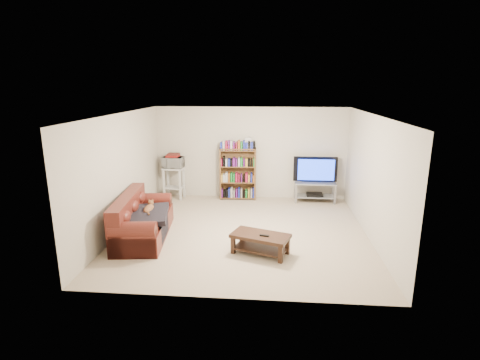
# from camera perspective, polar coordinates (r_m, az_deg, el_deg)

# --- Properties ---
(floor) EXTENTS (5.00, 5.00, 0.00)m
(floor) POSITION_cam_1_polar(r_m,az_deg,el_deg) (7.81, 0.49, -7.88)
(floor) COLOR beige
(floor) RESTS_ON ground
(ceiling) EXTENTS (5.00, 5.00, 0.00)m
(ceiling) POSITION_cam_1_polar(r_m,az_deg,el_deg) (7.25, 0.53, 9.97)
(ceiling) COLOR white
(ceiling) RESTS_ON ground
(wall_back) EXTENTS (5.00, 0.00, 5.00)m
(wall_back) POSITION_cam_1_polar(r_m,az_deg,el_deg) (9.88, 1.61, 4.13)
(wall_back) COLOR silver
(wall_back) RESTS_ON ground
(wall_front) EXTENTS (5.00, 0.00, 5.00)m
(wall_front) POSITION_cam_1_polar(r_m,az_deg,el_deg) (5.05, -1.66, -5.98)
(wall_front) COLOR silver
(wall_front) RESTS_ON ground
(wall_left) EXTENTS (0.00, 5.00, 5.00)m
(wall_left) POSITION_cam_1_polar(r_m,az_deg,el_deg) (8.02, -17.61, 1.04)
(wall_left) COLOR silver
(wall_left) RESTS_ON ground
(wall_right) EXTENTS (0.00, 5.00, 5.00)m
(wall_right) POSITION_cam_1_polar(r_m,az_deg,el_deg) (7.67, 19.47, 0.30)
(wall_right) COLOR silver
(wall_right) RESTS_ON ground
(sofa) EXTENTS (1.10, 2.09, 0.86)m
(sofa) POSITION_cam_1_polar(r_m,az_deg,el_deg) (7.70, -14.99, -6.26)
(sofa) COLOR #5B1F17
(sofa) RESTS_ON floor
(blanket) EXTENTS (0.96, 1.14, 0.18)m
(blanket) POSITION_cam_1_polar(r_m,az_deg,el_deg) (7.47, -13.98, -5.17)
(blanket) COLOR black
(blanket) RESTS_ON sofa
(cat) EXTENTS (0.28, 0.57, 0.16)m
(cat) POSITION_cam_1_polar(r_m,az_deg,el_deg) (7.62, -13.73, -4.28)
(cat) COLOR brown
(cat) RESTS_ON sofa
(coffee_table) EXTENTS (1.13, 0.82, 0.37)m
(coffee_table) POSITION_cam_1_polar(r_m,az_deg,el_deg) (6.77, 3.12, -9.15)
(coffee_table) COLOR black
(coffee_table) RESTS_ON floor
(remote) EXTENTS (0.17, 0.08, 0.02)m
(remote) POSITION_cam_1_polar(r_m,az_deg,el_deg) (6.65, 3.74, -8.44)
(remote) COLOR black
(remote) RESTS_ON coffee_table
(tv_stand) EXTENTS (1.04, 0.48, 0.52)m
(tv_stand) POSITION_cam_1_polar(r_m,az_deg,el_deg) (9.84, 11.33, -1.27)
(tv_stand) COLOR #999EA3
(tv_stand) RESTS_ON floor
(television) EXTENTS (1.12, 0.16, 0.64)m
(television) POSITION_cam_1_polar(r_m,az_deg,el_deg) (9.72, 11.47, 1.51)
(television) COLOR black
(television) RESTS_ON tv_stand
(dvd_player) EXTENTS (0.42, 0.29, 0.06)m
(dvd_player) POSITION_cam_1_polar(r_m,az_deg,el_deg) (9.88, 11.28, -2.17)
(dvd_player) COLOR black
(dvd_player) RESTS_ON tv_stand
(bookshelf) EXTENTS (0.96, 0.34, 1.36)m
(bookshelf) POSITION_cam_1_polar(r_m,az_deg,el_deg) (9.81, -0.33, 1.09)
(bookshelf) COLOR brown
(bookshelf) RESTS_ON floor
(shelf_clutter) EXTENTS (0.70, 0.24, 0.28)m
(shelf_clutter) POSITION_cam_1_polar(r_m,az_deg,el_deg) (9.67, 0.25, 5.52)
(shelf_clutter) COLOR silver
(shelf_clutter) RESTS_ON bookshelf
(microwave_stand) EXTENTS (0.56, 0.43, 0.84)m
(microwave_stand) POSITION_cam_1_polar(r_m,az_deg,el_deg) (10.03, -10.04, 0.19)
(microwave_stand) COLOR silver
(microwave_stand) RESTS_ON floor
(microwave) EXTENTS (0.55, 0.40, 0.29)m
(microwave) POSITION_cam_1_polar(r_m,az_deg,el_deg) (9.93, -10.15, 2.68)
(microwave) COLOR silver
(microwave) RESTS_ON microwave_stand
(game_boxes) EXTENTS (0.33, 0.29, 0.05)m
(game_boxes) POSITION_cam_1_polar(r_m,az_deg,el_deg) (9.90, -10.20, 3.63)
(game_boxes) COLOR maroon
(game_boxes) RESTS_ON microwave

